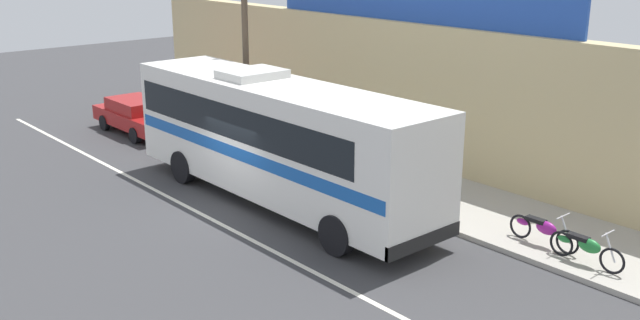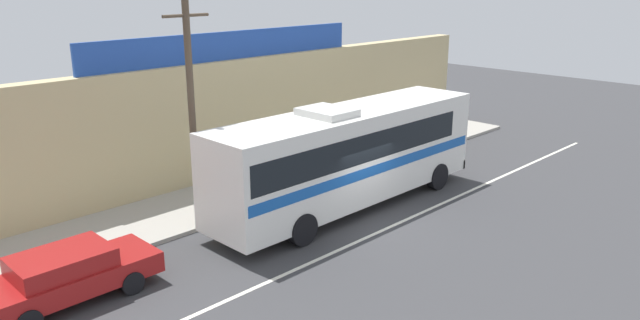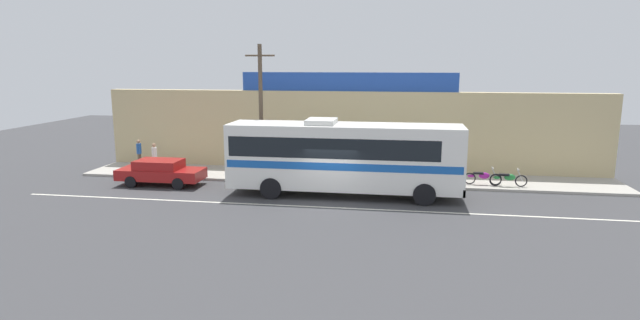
{
  "view_description": "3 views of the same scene",
  "coord_description": "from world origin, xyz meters",
  "views": [
    {
      "loc": [
        16.39,
        -10.68,
        7.42
      ],
      "look_at": [
        1.67,
        2.03,
        1.45
      ],
      "focal_mm": 40.54,
      "sensor_mm": 36.0,
      "label": 1
    },
    {
      "loc": [
        -14.75,
        -12.23,
        7.97
      ],
      "look_at": [
        0.16,
        2.56,
        1.59
      ],
      "focal_mm": 34.03,
      "sensor_mm": 36.0,
      "label": 2
    },
    {
      "loc": [
        3.21,
        -22.99,
        6.51
      ],
      "look_at": [
        -0.73,
        1.56,
        1.73
      ],
      "focal_mm": 28.71,
      "sensor_mm": 36.0,
      "label": 3
    }
  ],
  "objects": [
    {
      "name": "ground_plane",
      "position": [
        0.0,
        0.0,
        0.0
      ],
      "size": [
        70.0,
        70.0,
        0.0
      ],
      "primitive_type": "plane",
      "color": "#3A3A3D"
    },
    {
      "name": "sidewalk_slab",
      "position": [
        0.0,
        5.2,
        0.07
      ],
      "size": [
        30.0,
        3.6,
        0.14
      ],
      "primitive_type": "cube",
      "color": "#A8A399",
      "rests_on": "ground_plane"
    },
    {
      "name": "storefront_facade",
      "position": [
        0.0,
        7.35,
        2.4
      ],
      "size": [
        30.0,
        0.7,
        4.8
      ],
      "primitive_type": "cube",
      "color": "tan",
      "rests_on": "ground_plane"
    },
    {
      "name": "storefront_billboard",
      "position": [
        -0.01,
        7.35,
        5.35
      ],
      "size": [
        12.79,
        0.12,
        1.1
      ],
      "primitive_type": "cube",
      "color": "#234CAD",
      "rests_on": "storefront_facade"
    },
    {
      "name": "road_center_stripe",
      "position": [
        0.0,
        -0.8,
        0.0
      ],
      "size": [
        30.0,
        0.14,
        0.01
      ],
      "primitive_type": "cube",
      "color": "silver",
      "rests_on": "ground_plane"
    },
    {
      "name": "intercity_bus",
      "position": [
        0.4,
        1.43,
        2.07
      ],
      "size": [
        11.35,
        2.64,
        3.78
      ],
      "color": "white",
      "rests_on": "ground_plane"
    },
    {
      "name": "parked_car",
      "position": [
        -9.46,
        2.06,
        0.74
      ],
      "size": [
        4.53,
        1.84,
        1.37
      ],
      "color": "maroon",
      "rests_on": "ground_plane"
    },
    {
      "name": "utility_pole",
      "position": [
        -4.33,
        3.79,
        3.92
      ],
      "size": [
        1.6,
        0.22,
        7.3
      ],
      "color": "brown",
      "rests_on": "sidewalk_slab"
    },
    {
      "name": "motorcycle_red",
      "position": [
        7.48,
        4.28,
        0.57
      ],
      "size": [
        1.94,
        0.56,
        0.94
      ],
      "color": "black",
      "rests_on": "sidewalk_slab"
    },
    {
      "name": "motorcycle_black",
      "position": [
        8.74,
        4.08,
        0.57
      ],
      "size": [
        1.9,
        0.56,
        0.94
      ],
      "color": "black",
      "rests_on": "sidewalk_slab"
    },
    {
      "name": "pedestrian_far_right",
      "position": [
        -12.67,
        5.75,
        1.12
      ],
      "size": [
        0.3,
        0.48,
        1.69
      ],
      "color": "brown",
      "rests_on": "sidewalk_slab"
    },
    {
      "name": "pedestrian_by_curb",
      "position": [
        -11.14,
        4.74,
        1.11
      ],
      "size": [
        0.3,
        0.48,
        1.66
      ],
      "color": "navy",
      "rests_on": "sidewalk_slab"
    }
  ]
}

